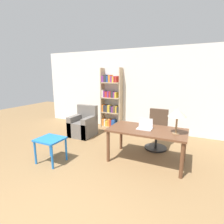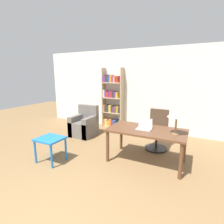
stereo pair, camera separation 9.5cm
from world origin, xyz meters
TOP-DOWN VIEW (x-y plane):
  - wall_back at (0.00, 4.53)m, footprint 8.00×0.06m
  - desk at (0.61, 2.36)m, footprint 1.61×0.85m
  - laptop at (0.56, 2.38)m, footprint 0.30×0.21m
  - table_lamp at (1.19, 2.31)m, footprint 0.35×0.35m
  - office_chair at (0.67, 3.19)m, footprint 0.56×0.56m
  - side_table_blue at (-1.22, 1.44)m, footprint 0.54×0.49m
  - armchair at (-1.58, 3.17)m, footprint 0.68×0.71m
  - bookshelf at (-1.21, 4.34)m, footprint 0.75×0.28m

SIDE VIEW (x-z plane):
  - armchair at x=-1.58m, z-range -0.15..0.78m
  - office_chair at x=0.67m, z-range -0.06..0.94m
  - side_table_blue at x=-1.22m, z-range 0.17..0.71m
  - desk at x=0.61m, z-range 0.27..1.00m
  - laptop at x=0.56m, z-range 0.67..0.89m
  - bookshelf at x=-1.21m, z-range -0.11..1.98m
  - table_lamp at x=1.19m, z-range 0.89..1.39m
  - wall_back at x=0.00m, z-range 0.00..2.70m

